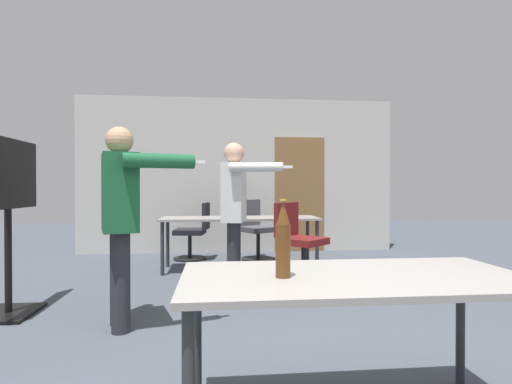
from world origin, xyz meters
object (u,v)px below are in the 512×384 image
Objects in this scene: tv_screen at (8,206)px; person_far_watching at (235,203)px; office_chair_side_rolled at (195,233)px; beer_bottle at (283,241)px; person_near_casual at (122,208)px; office_chair_mid_tucked at (255,231)px; office_chair_far_left at (299,244)px.

tv_screen is 0.98× the size of person_far_watching.
tv_screen is 3.10m from office_chair_side_rolled.
beer_bottle is (2.16, -1.96, -0.08)m from tv_screen.
tv_screen is 4.41× the size of beer_bottle.
person_far_watching is at bearing 115.54° from person_near_casual.
office_chair_mid_tucked is 1.05× the size of office_chair_side_rolled.
person_near_casual reaches higher than office_chair_side_rolled.
beer_bottle reaches higher than office_chair_side_rolled.
office_chair_mid_tucked is at bearing -88.56° from office_chair_side_rolled.
office_chair_far_left is at bearing 112.90° from person_near_casual.
office_chair_side_rolled is 4.67m from beer_bottle.
person_far_watching reaches higher than office_chair_far_left.
office_chair_side_rolled is at bearing 155.23° from person_near_casual.
office_chair_mid_tucked is at bearing 86.02° from beer_bottle.
person_near_casual is 1.72× the size of office_chair_mid_tucked.
office_chair_mid_tucked is 2.64× the size of beer_bottle.
person_far_watching reaches higher than office_chair_side_rolled.
tv_screen is 1.67× the size of office_chair_mid_tucked.
office_chair_mid_tucked is (0.42, 2.10, -0.53)m from person_far_watching.
office_chair_side_rolled is (1.51, 2.65, -0.56)m from tv_screen.
tv_screen is at bearing -129.06° from person_near_casual.
beer_bottle is at bearing -132.21° from tv_screen.
person_near_casual is at bearing 125.16° from beer_bottle.
office_chair_mid_tucked is 1.55m from office_chair_far_left.
office_chair_far_left is (1.77, 1.48, -0.52)m from person_near_casual.
tv_screen is 3.08m from office_chair_far_left.
beer_bottle is (-0.70, -2.99, 0.44)m from office_chair_far_left.
tv_screen is 2.91m from beer_bottle.
tv_screen is at bearing -23.14° from office_chair_far_left.
office_chair_side_rolled is at bearing -153.40° from person_far_watching.
beer_bottle is at bearing 18.12° from person_near_casual.
office_chair_side_rolled is (-0.96, 0.11, -0.03)m from office_chair_mid_tucked.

